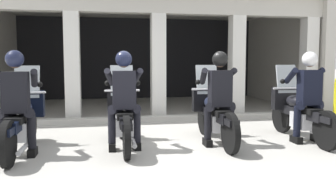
{
  "coord_description": "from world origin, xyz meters",
  "views": [
    {
      "loc": [
        -1.08,
        -5.73,
        1.44
      ],
      "look_at": [
        0.0,
        0.11,
        0.92
      ],
      "focal_mm": 36.35,
      "sensor_mm": 36.0,
      "label": 1
    }
  ],
  "objects_px": {
    "police_officer_center_right": "(219,90)",
    "motorcycle_center_right": "(214,113)",
    "motorcycle_far_left": "(22,120)",
    "police_officer_far_left": "(16,94)",
    "police_officer_center_left": "(124,92)",
    "motorcycle_far_right": "(298,112)",
    "police_officer_far_right": "(308,89)",
    "motorcycle_center_left": "(123,116)"
  },
  "relations": [
    {
      "from": "police_officer_center_right",
      "to": "motorcycle_center_right",
      "type": "bearing_deg",
      "value": 94.55
    },
    {
      "from": "motorcycle_far_left",
      "to": "police_officer_far_left",
      "type": "xyz_separation_m",
      "value": [
        -0.0,
        -0.28,
        0.44
      ]
    },
    {
      "from": "police_officer_center_left",
      "to": "motorcycle_center_right",
      "type": "relative_size",
      "value": 0.78
    },
    {
      "from": "police_officer_center_left",
      "to": "police_officer_center_right",
      "type": "relative_size",
      "value": 1.0
    },
    {
      "from": "motorcycle_far_left",
      "to": "motorcycle_far_right",
      "type": "relative_size",
      "value": 1.0
    },
    {
      "from": "police_officer_center_left",
      "to": "motorcycle_center_right",
      "type": "height_order",
      "value": "police_officer_center_left"
    },
    {
      "from": "motorcycle_center_right",
      "to": "police_officer_far_right",
      "type": "xyz_separation_m",
      "value": [
        1.58,
        -0.36,
        0.44
      ]
    },
    {
      "from": "motorcycle_far_left",
      "to": "police_officer_far_left",
      "type": "height_order",
      "value": "police_officer_far_left"
    },
    {
      "from": "police_officer_far_left",
      "to": "police_officer_far_right",
      "type": "relative_size",
      "value": 1.0
    },
    {
      "from": "motorcycle_center_left",
      "to": "motorcycle_far_left",
      "type": "bearing_deg",
      "value": -169.34
    },
    {
      "from": "police_officer_center_right",
      "to": "police_officer_far_right",
      "type": "relative_size",
      "value": 1.0
    },
    {
      "from": "police_officer_far_left",
      "to": "motorcycle_center_right",
      "type": "height_order",
      "value": "police_officer_far_left"
    },
    {
      "from": "police_officer_far_left",
      "to": "police_officer_far_right",
      "type": "xyz_separation_m",
      "value": [
        4.75,
        0.02,
        0.0
      ]
    },
    {
      "from": "motorcycle_center_left",
      "to": "motorcycle_center_right",
      "type": "height_order",
      "value": "same"
    },
    {
      "from": "motorcycle_center_left",
      "to": "police_officer_far_right",
      "type": "bearing_deg",
      "value": 0.13
    },
    {
      "from": "police_officer_far_left",
      "to": "motorcycle_far_left",
      "type": "bearing_deg",
      "value": 99.08
    },
    {
      "from": "police_officer_far_left",
      "to": "motorcycle_far_right",
      "type": "relative_size",
      "value": 0.78
    },
    {
      "from": "motorcycle_center_left",
      "to": "motorcycle_center_right",
      "type": "relative_size",
      "value": 1.0
    },
    {
      "from": "motorcycle_far_left",
      "to": "motorcycle_center_right",
      "type": "distance_m",
      "value": 3.17
    },
    {
      "from": "motorcycle_center_left",
      "to": "motorcycle_center_right",
      "type": "bearing_deg",
      "value": 6.6
    },
    {
      "from": "police_officer_center_right",
      "to": "police_officer_far_right",
      "type": "height_order",
      "value": "same"
    },
    {
      "from": "motorcycle_center_left",
      "to": "police_officer_center_left",
      "type": "height_order",
      "value": "police_officer_center_left"
    },
    {
      "from": "police_officer_center_right",
      "to": "police_officer_far_right",
      "type": "distance_m",
      "value": 1.58
    },
    {
      "from": "motorcycle_center_right",
      "to": "motorcycle_far_right",
      "type": "distance_m",
      "value": 1.58
    },
    {
      "from": "police_officer_far_left",
      "to": "motorcycle_center_right",
      "type": "distance_m",
      "value": 3.22
    },
    {
      "from": "motorcycle_center_left",
      "to": "motorcycle_far_right",
      "type": "distance_m",
      "value": 3.17
    },
    {
      "from": "motorcycle_center_left",
      "to": "motorcycle_far_right",
      "type": "xyz_separation_m",
      "value": [
        3.17,
        -0.08,
        0.0
      ]
    },
    {
      "from": "motorcycle_center_right",
      "to": "police_officer_center_right",
      "type": "distance_m",
      "value": 0.52
    },
    {
      "from": "motorcycle_far_left",
      "to": "motorcycle_center_left",
      "type": "bearing_deg",
      "value": 13.24
    },
    {
      "from": "motorcycle_far_left",
      "to": "motorcycle_center_right",
      "type": "xyz_separation_m",
      "value": [
        3.17,
        0.1,
        0.0
      ]
    },
    {
      "from": "motorcycle_far_left",
      "to": "police_officer_far_right",
      "type": "bearing_deg",
      "value": 6.21
    },
    {
      "from": "motorcycle_center_right",
      "to": "police_officer_far_right",
      "type": "relative_size",
      "value": 1.29
    },
    {
      "from": "motorcycle_center_left",
      "to": "motorcycle_far_right",
      "type": "height_order",
      "value": "same"
    },
    {
      "from": "police_officer_center_right",
      "to": "motorcycle_far_right",
      "type": "relative_size",
      "value": 0.78
    },
    {
      "from": "motorcycle_center_left",
      "to": "police_officer_center_right",
      "type": "xyz_separation_m",
      "value": [
        1.58,
        -0.29,
        0.44
      ]
    },
    {
      "from": "motorcycle_far_left",
      "to": "police_officer_center_left",
      "type": "xyz_separation_m",
      "value": [
        1.58,
        -0.18,
        0.44
      ]
    },
    {
      "from": "motorcycle_center_right",
      "to": "police_officer_far_right",
      "type": "distance_m",
      "value": 1.68
    },
    {
      "from": "police_officer_center_right",
      "to": "motorcycle_far_right",
      "type": "height_order",
      "value": "police_officer_center_right"
    },
    {
      "from": "police_officer_center_right",
      "to": "police_officer_far_right",
      "type": "xyz_separation_m",
      "value": [
        1.58,
        -0.08,
        0.0
      ]
    },
    {
      "from": "police_officer_far_left",
      "to": "police_officer_center_right",
      "type": "height_order",
      "value": "same"
    },
    {
      "from": "police_officer_far_right",
      "to": "police_officer_far_left",
      "type": "bearing_deg",
      "value": -172.24
    },
    {
      "from": "police_officer_center_right",
      "to": "police_officer_far_right",
      "type": "bearing_deg",
      "value": 1.93
    }
  ]
}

